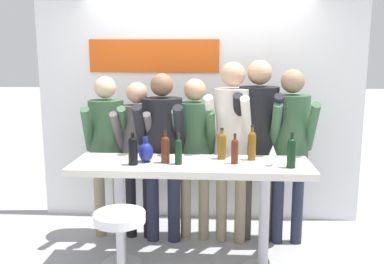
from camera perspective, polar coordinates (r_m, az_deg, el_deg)
back_wall at (r=4.85m, az=0.86°, el=4.32°), size 3.65×0.12×2.75m
tasting_table at (r=3.72m, az=-0.09°, el=-6.52°), size 2.05×0.61×0.98m
bar_stool at (r=3.33m, az=-9.53°, el=-14.62°), size 0.40×0.40×0.75m
person_far_left at (r=4.43m, az=-11.28°, el=-0.98°), size 0.48×0.58×1.67m
person_left at (r=4.35m, az=-7.22°, el=-1.48°), size 0.41×0.52×1.62m
person_center_left at (r=4.22m, az=-3.98°, el=-1.13°), size 0.47×0.55×1.71m
person_center at (r=4.26m, az=0.37°, el=-1.31°), size 0.40×0.51×1.66m
person_center_right at (r=4.19m, az=5.34°, el=-0.04°), size 0.48×0.61×1.82m
person_right at (r=4.27m, az=8.80°, el=0.07°), size 0.50×0.61×1.84m
person_far_right at (r=4.27m, az=13.02°, el=-0.73°), size 0.42×0.54×1.75m
wine_bottle_0 at (r=3.64m, az=-3.58°, el=-2.16°), size 0.07×0.07×0.28m
wine_bottle_1 at (r=3.77m, az=8.00°, el=-1.62°), size 0.07×0.07×0.31m
wine_bottle_2 at (r=3.78m, az=3.99°, el=-1.69°), size 0.08×0.08×0.28m
wine_bottle_3 at (r=3.63m, az=5.72°, el=-2.40°), size 0.06×0.06×0.26m
wine_bottle_4 at (r=3.61m, az=-7.89°, el=-2.31°), size 0.08×0.08×0.28m
wine_bottle_5 at (r=3.58m, az=13.14°, el=-2.54°), size 0.07×0.07×0.30m
wine_bottle_6 at (r=3.59m, az=-1.82°, el=-2.44°), size 0.06×0.06×0.27m
wine_glass_0 at (r=3.60m, az=10.72°, el=-2.54°), size 0.07×0.07×0.18m
decorative_vase at (r=3.70m, az=-6.17°, el=-2.64°), size 0.13×0.13×0.22m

